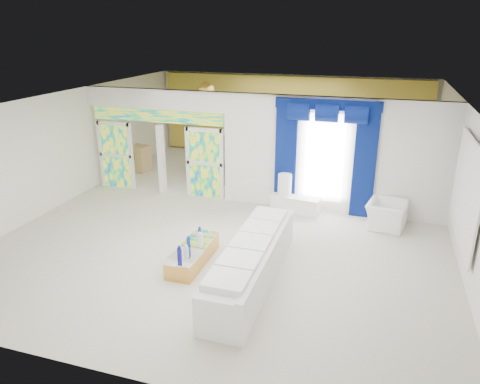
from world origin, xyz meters
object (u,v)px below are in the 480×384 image
(console_table, at_px, (295,204))
(armchair, at_px, (386,214))
(grand_piano, at_px, (228,156))
(coffee_table, at_px, (193,255))
(white_sofa, at_px, (252,264))

(console_table, xyz_separation_m, armchair, (2.28, -0.27, 0.11))
(console_table, bearing_deg, grand_piano, 133.95)
(armchair, relative_size, grand_piano, 0.52)
(armchair, bearing_deg, console_table, 93.78)
(grand_piano, bearing_deg, coffee_table, -72.72)
(white_sofa, distance_m, coffee_table, 1.40)
(white_sofa, bearing_deg, armchair, 54.47)
(white_sofa, distance_m, armchair, 4.17)
(armchair, bearing_deg, coffee_table, 139.72)
(coffee_table, relative_size, armchair, 1.66)
(coffee_table, height_order, console_table, console_table)
(white_sofa, height_order, grand_piano, grand_piano)
(console_table, height_order, armchair, armchair)
(coffee_table, xyz_separation_m, armchair, (3.78, 3.09, 0.14))
(armchair, bearing_deg, white_sofa, 154.84)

